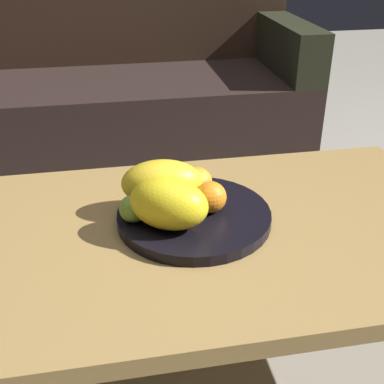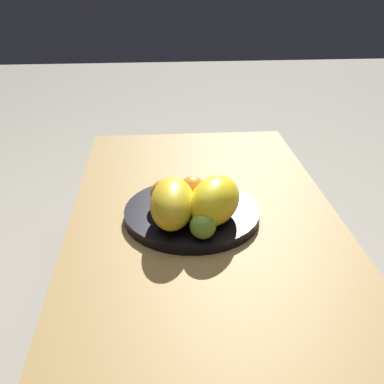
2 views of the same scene
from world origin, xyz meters
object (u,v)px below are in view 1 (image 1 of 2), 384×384
Objects in this scene: melon_large_front at (162,183)px; orange_front at (211,197)px; orange_left at (197,182)px; banana_bunch at (182,196)px; coffee_table at (197,244)px; melon_smaller_beside at (169,204)px; couch at (115,94)px; apple_front at (133,209)px; fruit_bowl at (192,216)px.

orange_front is (0.10, -0.05, -0.02)m from melon_large_front.
orange_left reaches higher than banana_bunch.
coffee_table is 0.14m from melon_smaller_beside.
banana_bunch is (-0.04, -0.05, -0.01)m from orange_left.
couch reaches higher than orange_left.
melon_large_front reaches higher than apple_front.
melon_large_front is 3.04× the size of apple_front.
apple_front is (-0.07, -0.07, -0.02)m from melon_large_front.
couch reaches higher than apple_front.
banana_bunch is (-0.06, 0.02, -0.00)m from orange_front.
couch reaches higher than orange_front.
orange_left is at bearing 11.24° from melon_large_front.
melon_large_front is at bearing 139.13° from fruit_bowl.
orange_front is at bearing -83.22° from couch.
orange_left is at bearing 47.77° from banana_bunch.
melon_smaller_beside is at bearing -125.11° from orange_left.
coffee_table is 3.61× the size of fruit_bowl.
coffee_table is 7.58× the size of banana_bunch.
orange_left is 0.44× the size of banana_bunch.
apple_front is (-0.13, -0.01, 0.04)m from fruit_bowl.
fruit_bowl is at bearing -46.81° from banana_bunch.
fruit_bowl is 0.05m from banana_bunch.
apple_front is 0.12m from banana_bunch.
coffee_table is 0.73× the size of couch.
fruit_bowl is at bearing 6.14° from apple_front.
melon_smaller_beside is at bearing -139.95° from fruit_bowl.
orange_front is 0.07m from orange_left.
couch reaches higher than melon_large_front.
melon_smaller_beside reaches higher than fruit_bowl.
melon_smaller_beside reaches higher than orange_left.
melon_smaller_beside is (-0.06, -0.02, 0.12)m from coffee_table.
orange_front is 0.43× the size of banana_bunch.
fruit_bowl is 4.72× the size of orange_left.
coffee_table is at bearing -140.74° from orange_front.
apple_front is at bearing -173.86° from fruit_bowl.
orange_front is (0.16, -1.32, 0.17)m from couch.
coffee_table is 17.06× the size of orange_left.
coffee_table is at bearing -82.04° from fruit_bowl.
orange_left reaches higher than apple_front.
couch is 1.38m from melon_smaller_beside.
melon_large_front is (0.06, -1.26, 0.19)m from couch.
melon_smaller_beside is 0.11m from orange_front.
banana_bunch is (0.11, 0.03, 0.00)m from apple_front.
orange_left is (0.08, 0.12, -0.02)m from melon_smaller_beside.
couch is 4.94× the size of fruit_bowl.
melon_smaller_beside is at bearing -166.26° from coffee_table.
banana_bunch is (-0.02, 0.02, 0.04)m from fruit_bowl.
couch is at bearing 95.09° from coffee_table.
melon_large_front is 1.12× the size of banana_bunch.
couch is at bearing 92.55° from melon_large_front.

